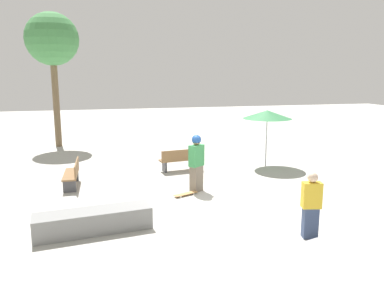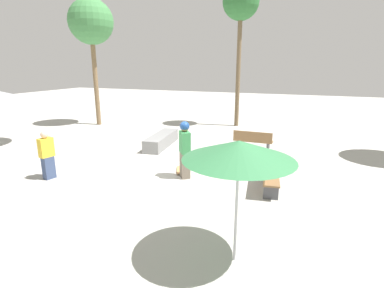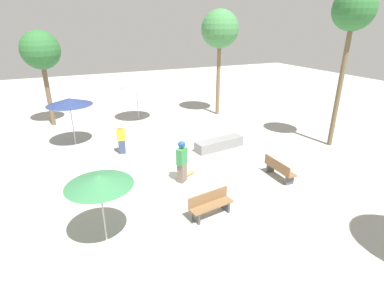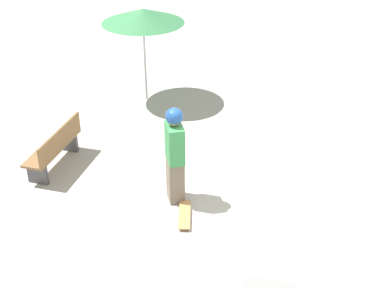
% 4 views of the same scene
% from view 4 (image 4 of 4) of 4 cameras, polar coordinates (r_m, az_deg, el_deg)
% --- Properties ---
extents(ground_plane, '(60.00, 60.00, 0.00)m').
position_cam_4_polar(ground_plane, '(9.20, 3.02, -8.27)').
color(ground_plane, '#B2AFA8').
extents(skater_main, '(0.55, 0.50, 1.82)m').
position_cam_4_polar(skater_main, '(9.19, -1.84, -0.87)').
color(skater_main, '#726656').
rests_on(skater_main, ground_plane).
extents(skateboard, '(0.82, 0.49, 0.07)m').
position_cam_4_polar(skateboard, '(9.25, -0.80, -7.54)').
color(skateboard, '#B7844C').
rests_on(skateboard, ground_plane).
extents(bench_near, '(1.65, 0.66, 0.85)m').
position_cam_4_polar(bench_near, '(10.75, -14.40, -0.39)').
color(bench_near, '#47474C').
rests_on(bench_near, ground_plane).
extents(shade_umbrella_green, '(1.93, 1.93, 2.27)m').
position_cam_4_polar(shade_umbrella_green, '(12.69, -5.26, 13.45)').
color(shade_umbrella_green, '#B7B7BC').
rests_on(shade_umbrella_green, ground_plane).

